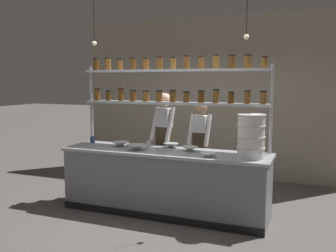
# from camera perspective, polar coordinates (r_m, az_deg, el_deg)

# --- Properties ---
(ground_plane) EXTENTS (40.00, 40.00, 0.00)m
(ground_plane) POSITION_cam_1_polar(r_m,az_deg,el_deg) (5.62, -0.54, -13.00)
(ground_plane) COLOR #5B5651
(back_wall) EXTENTS (5.43, 0.12, 3.17)m
(back_wall) POSITION_cam_1_polar(r_m,az_deg,el_deg) (7.57, 6.41, 4.37)
(back_wall) COLOR #9E9384
(back_wall) RESTS_ON ground_plane
(prep_counter) EXTENTS (3.03, 0.76, 0.92)m
(prep_counter) POSITION_cam_1_polar(r_m,az_deg,el_deg) (5.48, -0.55, -8.49)
(prep_counter) COLOR gray
(prep_counter) RESTS_ON ground_plane
(spice_shelf_unit) EXTENTS (2.91, 0.28, 2.28)m
(spice_shelf_unit) POSITION_cam_1_polar(r_m,az_deg,el_deg) (5.60, 0.68, 5.82)
(spice_shelf_unit) COLOR #ADAFB5
(spice_shelf_unit) RESTS_ON ground_plane
(chef_left) EXTENTS (0.40, 0.33, 1.73)m
(chef_left) POSITION_cam_1_polar(r_m,az_deg,el_deg) (5.96, -0.58, -1.91)
(chef_left) COLOR black
(chef_left) RESTS_ON ground_plane
(chef_center) EXTENTS (0.38, 0.30, 1.58)m
(chef_center) POSITION_cam_1_polar(r_m,az_deg,el_deg) (6.06, 4.98, -2.74)
(chef_center) COLOR black
(chef_center) RESTS_ON ground_plane
(container_stack) EXTENTS (0.36, 0.36, 0.57)m
(container_stack) POSITION_cam_1_polar(r_m,az_deg,el_deg) (4.93, 12.56, -1.53)
(container_stack) COLOR white
(container_stack) RESTS_ON prep_counter
(prep_bowl_near_left) EXTENTS (0.27, 0.27, 0.07)m
(prep_bowl_near_left) POSITION_cam_1_polar(r_m,az_deg,el_deg) (5.74, -7.23, -2.76)
(prep_bowl_near_left) COLOR silver
(prep_bowl_near_left) RESTS_ON prep_counter
(prep_bowl_center_front) EXTENTS (0.24, 0.24, 0.07)m
(prep_bowl_center_front) POSITION_cam_1_polar(r_m,az_deg,el_deg) (5.34, 3.35, -3.51)
(prep_bowl_center_front) COLOR silver
(prep_bowl_center_front) RESTS_ON prep_counter
(prep_bowl_center_back) EXTENTS (0.21, 0.21, 0.06)m
(prep_bowl_center_back) POSITION_cam_1_polar(r_m,az_deg,el_deg) (4.96, 6.14, -4.38)
(prep_bowl_center_back) COLOR white
(prep_bowl_center_back) RESTS_ON prep_counter
(prep_bowl_near_right) EXTENTS (0.23, 0.23, 0.06)m
(prep_bowl_near_right) POSITION_cam_1_polar(r_m,az_deg,el_deg) (5.61, 0.47, -2.99)
(prep_bowl_near_right) COLOR #B2B7BC
(prep_bowl_near_right) RESTS_ON prep_counter
(prep_bowl_far_left) EXTENTS (0.29, 0.29, 0.08)m
(prep_bowl_far_left) POSITION_cam_1_polar(r_m,az_deg,el_deg) (5.43, -4.81, -3.26)
(prep_bowl_far_left) COLOR #B2B7BC
(prep_bowl_far_left) RESTS_ON prep_counter
(serving_cup_front) EXTENTS (0.07, 0.07, 0.10)m
(serving_cup_front) POSITION_cam_1_polar(r_m,az_deg,el_deg) (5.63, -3.03, -2.79)
(serving_cup_front) COLOR silver
(serving_cup_front) RESTS_ON prep_counter
(serving_cup_by_board) EXTENTS (0.08, 0.08, 0.11)m
(serving_cup_by_board) POSITION_cam_1_polar(r_m,az_deg,el_deg) (6.15, -11.43, -2.03)
(serving_cup_by_board) COLOR #334C70
(serving_cup_by_board) RESTS_ON prep_counter
(pendant_light_row) EXTENTS (2.34, 0.07, 0.68)m
(pendant_light_row) POSITION_cam_1_polar(r_m,az_deg,el_deg) (5.32, -0.58, 13.29)
(pendant_light_row) COLOR black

